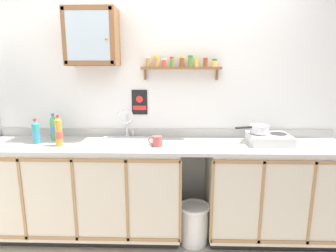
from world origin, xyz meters
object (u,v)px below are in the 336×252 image
at_px(mug, 157,141).
at_px(warning_sign, 140,102).
at_px(sink, 126,144).
at_px(wall_cabinet, 92,37).
at_px(bottle_detergent_teal_1, 36,133).
at_px(saucepan, 259,129).
at_px(hot_plate_stove, 269,139).
at_px(trash_bin, 194,223).
at_px(bottle_juice_amber_2, 59,132).
at_px(bottle_soda_green_0, 54,128).

bearing_deg(mug, warning_sign, 118.26).
distance_m(sink, wall_cabinet, 1.02).
distance_m(sink, mug, 0.33).
height_order(bottle_detergent_teal_1, wall_cabinet, wall_cabinet).
xyz_separation_m(saucepan, mug, (-0.93, -0.14, -0.09)).
height_order(hot_plate_stove, trash_bin, hot_plate_stove).
distance_m(bottle_detergent_teal_1, bottle_juice_amber_2, 0.26).
distance_m(bottle_soda_green_0, wall_cabinet, 0.93).
distance_m(hot_plate_stove, trash_bin, 1.04).
xyz_separation_m(bottle_detergent_teal_1, mug, (1.11, -0.07, -0.05)).
relative_size(wall_cabinet, trash_bin, 1.36).
relative_size(hot_plate_stove, bottle_juice_amber_2, 1.31).
distance_m(wall_cabinet, warning_sign, 0.74).
distance_m(hot_plate_stove, saucepan, 0.13).
height_order(sink, hot_plate_stove, sink).
bearing_deg(bottle_detergent_teal_1, bottle_juice_amber_2, -17.60).
distance_m(sink, warning_sign, 0.45).
bearing_deg(warning_sign, wall_cabinet, -163.35).
distance_m(bottle_juice_amber_2, wall_cabinet, 0.91).
distance_m(bottle_soda_green_0, mug, 1.02).
distance_m(bottle_detergent_teal_1, trash_bin, 1.68).
bearing_deg(wall_cabinet, bottle_detergent_teal_1, -161.16).
height_order(saucepan, bottle_juice_amber_2, bottle_juice_amber_2).
bearing_deg(saucepan, trash_bin, -163.71).
relative_size(hot_plate_stove, bottle_soda_green_0, 1.43).
distance_m(mug, trash_bin, 0.85).
bearing_deg(bottle_juice_amber_2, warning_sign, 29.00).
height_order(bottle_detergent_teal_1, trash_bin, bottle_detergent_teal_1).
xyz_separation_m(sink, warning_sign, (0.11, 0.24, 0.36)).
bearing_deg(hot_plate_stove, warning_sign, 168.58).
bearing_deg(sink, bottle_soda_green_0, 174.79).
bearing_deg(saucepan, bottle_detergent_teal_1, -177.95).
distance_m(hot_plate_stove, warning_sign, 1.28).
distance_m(sink, bottle_soda_green_0, 0.71).
xyz_separation_m(sink, wall_cabinet, (-0.30, 0.12, 0.97)).
height_order(sink, saucepan, sink).
bearing_deg(bottle_juice_amber_2, saucepan, 4.79).
bearing_deg(wall_cabinet, saucepan, -3.80).
bearing_deg(bottle_juice_amber_2, hot_plate_stove, 3.87).
relative_size(hot_plate_stove, saucepan, 1.15).
relative_size(sink, wall_cabinet, 0.98).
bearing_deg(hot_plate_stove, trash_bin, -167.65).
xyz_separation_m(saucepan, bottle_soda_green_0, (-1.93, 0.05, -0.02)).
relative_size(saucepan, trash_bin, 0.85).
distance_m(hot_plate_stove, bottle_juice_amber_2, 1.90).
distance_m(saucepan, bottle_juice_amber_2, 1.80).
height_order(sink, wall_cabinet, wall_cabinet).
distance_m(sink, bottle_juice_amber_2, 0.60).
height_order(warning_sign, trash_bin, warning_sign).
height_order(saucepan, trash_bin, saucepan).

